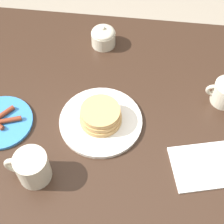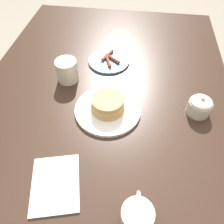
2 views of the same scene
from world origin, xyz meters
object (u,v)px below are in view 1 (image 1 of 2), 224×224
Objects in this scene: coffee_mug at (31,167)px; napkin at (204,166)px; sugar_bowl at (103,36)px; side_plate_bacon at (1,122)px; pancake_plate at (101,118)px.

coffee_mug reaches higher than napkin.
coffee_mug reaches higher than sugar_bowl.
coffee_mug is at bearing 77.52° from sugar_bowl.
side_plate_bacon is at bearing -47.18° from coffee_mug.
side_plate_bacon is 0.93× the size of napkin.
napkin is (-0.44, -0.08, -0.04)m from coffee_mug.
sugar_bowl reaches higher than side_plate_bacon.
sugar_bowl reaches higher than napkin.
coffee_mug is 1.44× the size of sugar_bowl.
pancake_plate is 0.24m from coffee_mug.
side_plate_bacon is 0.58m from napkin.
pancake_plate is at bearing 96.48° from sugar_bowl.
sugar_bowl is at bearing -83.52° from pancake_plate.
coffee_mug reaches higher than pancake_plate.
pancake_plate is 0.32m from sugar_bowl.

